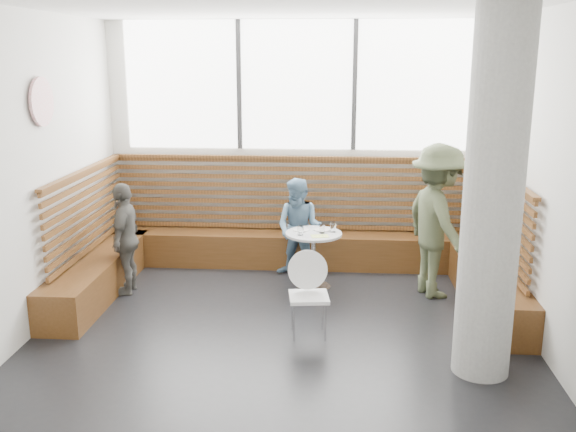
# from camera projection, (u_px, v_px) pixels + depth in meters

# --- Properties ---
(room) EXTENTS (5.00, 5.00, 3.20)m
(room) POSITION_uv_depth(u_px,v_px,m) (280.00, 180.00, 6.10)
(room) COLOR silver
(room) RESTS_ON ground
(booth) EXTENTS (5.00, 2.50, 1.44)m
(booth) POSITION_uv_depth(u_px,v_px,m) (293.00, 246.00, 8.10)
(booth) COLOR #492B12
(booth) RESTS_ON ground
(concrete_column) EXTENTS (0.50, 0.50, 3.20)m
(concrete_column) POSITION_uv_depth(u_px,v_px,m) (493.00, 197.00, 5.38)
(concrete_column) COLOR gray
(concrete_column) RESTS_ON ground
(wall_art) EXTENTS (0.03, 0.50, 0.50)m
(wall_art) POSITION_uv_depth(u_px,v_px,m) (42.00, 102.00, 6.49)
(wall_art) COLOR white
(wall_art) RESTS_ON room
(cafe_table) EXTENTS (0.68, 0.68, 0.70)m
(cafe_table) POSITION_uv_depth(u_px,v_px,m) (314.00, 248.00, 7.71)
(cafe_table) COLOR silver
(cafe_table) RESTS_ON ground
(cafe_chair) EXTENTS (0.41, 0.40, 0.85)m
(cafe_chair) POSITION_uv_depth(u_px,v_px,m) (309.00, 287.00, 6.44)
(cafe_chair) COLOR white
(cafe_chair) RESTS_ON ground
(adult_man) EXTENTS (1.02, 1.32, 1.79)m
(adult_man) POSITION_uv_depth(u_px,v_px,m) (438.00, 221.00, 7.39)
(adult_man) COLOR #475035
(adult_man) RESTS_ON ground
(child_back) EXTENTS (0.74, 0.66, 1.27)m
(child_back) POSITION_uv_depth(u_px,v_px,m) (299.00, 228.00, 8.09)
(child_back) COLOR #5C819F
(child_back) RESTS_ON ground
(child_left) EXTENTS (0.35, 0.79, 1.33)m
(child_left) POSITION_uv_depth(u_px,v_px,m) (125.00, 238.00, 7.54)
(child_left) COLOR #56544E
(child_left) RESTS_ON ground
(plate_near) EXTENTS (0.20, 0.20, 0.01)m
(plate_near) POSITION_uv_depth(u_px,v_px,m) (301.00, 230.00, 7.75)
(plate_near) COLOR white
(plate_near) RESTS_ON cafe_table
(plate_far) EXTENTS (0.21, 0.21, 0.01)m
(plate_far) POSITION_uv_depth(u_px,v_px,m) (322.00, 230.00, 7.76)
(plate_far) COLOR white
(plate_far) RESTS_ON cafe_table
(glass_left) EXTENTS (0.07, 0.07, 0.11)m
(glass_left) POSITION_uv_depth(u_px,v_px,m) (300.00, 230.00, 7.55)
(glass_left) COLOR white
(glass_left) RESTS_ON cafe_table
(glass_mid) EXTENTS (0.06, 0.06, 0.10)m
(glass_mid) POSITION_uv_depth(u_px,v_px,m) (322.00, 229.00, 7.63)
(glass_mid) COLOR white
(glass_mid) RESTS_ON cafe_table
(glass_right) EXTENTS (0.07, 0.07, 0.11)m
(glass_right) POSITION_uv_depth(u_px,v_px,m) (333.00, 227.00, 7.69)
(glass_right) COLOR white
(glass_right) RESTS_ON cafe_table
(menu_card) EXTENTS (0.23, 0.18, 0.00)m
(menu_card) POSITION_uv_depth(u_px,v_px,m) (320.00, 236.00, 7.51)
(menu_card) COLOR #A5C64C
(menu_card) RESTS_ON cafe_table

